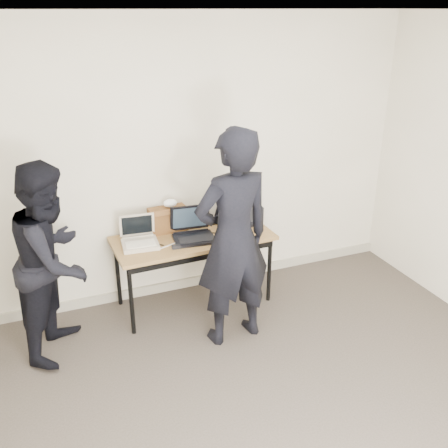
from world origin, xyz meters
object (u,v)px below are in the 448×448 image
leather_satchel (168,219)px  laptop_beige (139,239)px  person_observer (53,260)px  desk (194,243)px  equipment_box (246,213)px  laptop_right (234,220)px  person_typist (233,240)px  laptop_center (193,231)px

leather_satchel → laptop_beige: bearing=-152.3°
person_observer → laptop_beige: bearing=-45.7°
desk → laptop_beige: bearing=174.5°
leather_satchel → person_observer: person_observer is taller
leather_satchel → equipment_box: size_ratio=1.30×
laptop_beige → equipment_box: size_ratio=1.22×
leather_satchel → desk: bearing=-55.0°
laptop_right → leather_satchel: (-0.64, 0.10, 0.07)m
equipment_box → person_typist: person_typist is taller
person_observer → laptop_center: bearing=-54.1°
leather_satchel → person_observer: (-1.09, -0.45, -0.02)m
laptop_beige → person_typist: person_typist is taller
desk → person_typist: 0.71m
person_observer → laptop_right: bearing=-52.7°
person_typist → desk: bearing=-85.1°
laptop_beige → person_typist: bearing=-41.2°
laptop_right → equipment_box: size_ratio=1.49×
desk → laptop_beige: (-0.51, 0.03, 0.11)m
desk → laptop_center: (-0.01, -0.00, 0.13)m
laptop_center → person_typist: bearing=-71.8°
equipment_box → person_observer: bearing=-167.7°
laptop_right → desk: bearing=171.6°
desk → laptop_right: 0.49m
laptop_right → leather_satchel: bearing=147.4°
laptop_right → equipment_box: bearing=-2.2°
laptop_beige → laptop_right: bearing=10.5°
desk → laptop_beige: size_ratio=4.40×
laptop_beige → person_observer: person_observer is taller
laptop_center → equipment_box: 0.66m
desk → person_observer: 1.30m
laptop_beige → leather_satchel: bearing=35.8°
leather_satchel → person_typist: person_typist is taller
laptop_right → leather_satchel: leather_satchel is taller
desk → laptop_center: 0.13m
laptop_beige → equipment_box: laptop_beige is taller
desk → laptop_right: laptop_right is taller
laptop_center → leather_satchel: laptop_center is taller
laptop_beige → person_typist: size_ratio=0.18×
leather_satchel → person_typist: size_ratio=0.19×
laptop_right → equipment_box: laptop_right is taller
person_typist → laptop_beige: bearing=-53.3°
laptop_center → laptop_right: 0.49m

